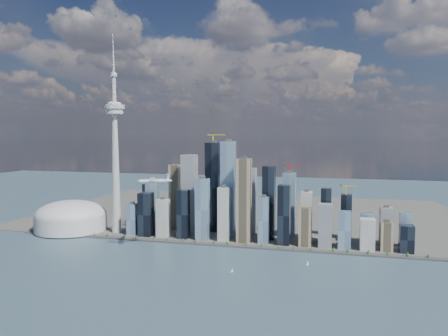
% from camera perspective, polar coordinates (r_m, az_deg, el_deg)
% --- Properties ---
extents(ground, '(4000.00, 4000.00, 0.00)m').
position_cam_1_polar(ground, '(892.40, -6.09, -13.91)').
color(ground, '#2E4751').
rests_on(ground, ground).
extents(seawall, '(1100.00, 22.00, 4.00)m').
position_cam_1_polar(seawall, '(1119.50, -1.50, -9.93)').
color(seawall, '#383838').
rests_on(seawall, ground).
extents(land, '(1400.00, 900.00, 3.00)m').
position_cam_1_polar(land, '(1546.94, 3.15, -5.88)').
color(land, '#4C4C47').
rests_on(land, ground).
extents(shoreline_trees, '(960.53, 7.20, 8.80)m').
position_cam_1_polar(shoreline_trees, '(1117.82, -1.50, -9.59)').
color(shoreline_trees, '#3F2D1E').
rests_on(shoreline_trees, seawall).
extents(skyscraper_cluster, '(736.00, 142.00, 278.50)m').
position_cam_1_polar(skyscraper_cluster, '(1169.95, 2.50, -5.05)').
color(skyscraper_cluster, black).
rests_on(skyscraper_cluster, land).
extents(needle_tower, '(56.00, 56.00, 550.50)m').
position_cam_1_polar(needle_tower, '(1255.24, -14.03, 2.32)').
color(needle_tower, '#A8A7A2').
rests_on(needle_tower, land).
extents(dome_stadium, '(200.00, 200.00, 86.00)m').
position_cam_1_polar(dome_stadium, '(1341.14, -19.36, -6.12)').
color(dome_stadium, silver).
rests_on(dome_stadium, land).
extents(airplane, '(76.24, 68.47, 19.63)m').
position_cam_1_polar(airplane, '(1023.39, -9.07, -1.61)').
color(airplane, silver).
rests_on(airplane, ground).
extents(sailboat_west, '(6.78, 3.04, 9.38)m').
position_cam_1_polar(sailboat_west, '(912.19, 1.07, -13.27)').
color(sailboat_west, white).
rests_on(sailboat_west, ground).
extents(sailboat_east, '(7.46, 2.68, 10.30)m').
position_cam_1_polar(sailboat_east, '(973.62, 10.86, -12.17)').
color(sailboat_east, white).
rests_on(sailboat_east, ground).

